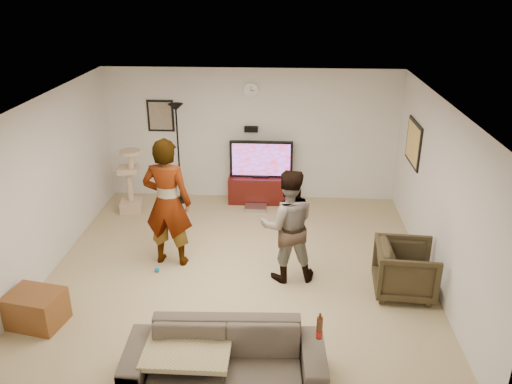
# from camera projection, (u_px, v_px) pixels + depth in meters

# --- Properties ---
(floor) EXTENTS (5.50, 5.50, 0.02)m
(floor) POSITION_uv_depth(u_px,v_px,m) (239.00, 269.00, 7.65)
(floor) COLOR tan
(floor) RESTS_ON ground
(ceiling) EXTENTS (5.50, 5.50, 0.02)m
(ceiling) POSITION_uv_depth(u_px,v_px,m) (237.00, 102.00, 6.68)
(ceiling) COLOR white
(ceiling) RESTS_ON wall_back
(wall_back) EXTENTS (5.50, 0.04, 2.50)m
(wall_back) POSITION_uv_depth(u_px,v_px,m) (251.00, 135.00, 9.70)
(wall_back) COLOR white
(wall_back) RESTS_ON floor
(wall_front) EXTENTS (5.50, 0.04, 2.50)m
(wall_front) POSITION_uv_depth(u_px,v_px,m) (211.00, 309.00, 4.63)
(wall_front) COLOR white
(wall_front) RESTS_ON floor
(wall_left) EXTENTS (0.04, 5.50, 2.50)m
(wall_left) POSITION_uv_depth(u_px,v_px,m) (45.00, 187.00, 7.31)
(wall_left) COLOR white
(wall_left) RESTS_ON floor
(wall_right) EXTENTS (0.04, 5.50, 2.50)m
(wall_right) POSITION_uv_depth(u_px,v_px,m) (439.00, 196.00, 7.02)
(wall_right) COLOR white
(wall_right) RESTS_ON floor
(wall_clock) EXTENTS (0.26, 0.04, 0.26)m
(wall_clock) POSITION_uv_depth(u_px,v_px,m) (251.00, 90.00, 9.34)
(wall_clock) COLOR white
(wall_clock) RESTS_ON wall_back
(wall_speaker) EXTENTS (0.25, 0.10, 0.10)m
(wall_speaker) POSITION_uv_depth(u_px,v_px,m) (251.00, 129.00, 9.59)
(wall_speaker) COLOR black
(wall_speaker) RESTS_ON wall_back
(picture_back) EXTENTS (0.42, 0.03, 0.52)m
(picture_back) POSITION_uv_depth(u_px,v_px,m) (161.00, 116.00, 9.63)
(picture_back) COLOR slate
(picture_back) RESTS_ON wall_back
(picture_right) EXTENTS (0.03, 0.78, 0.62)m
(picture_right) POSITION_uv_depth(u_px,v_px,m) (413.00, 143.00, 8.39)
(picture_right) COLOR #E2B959
(picture_right) RESTS_ON wall_right
(tv_stand) EXTENTS (1.23, 0.45, 0.51)m
(tv_stand) POSITION_uv_depth(u_px,v_px,m) (261.00, 189.00, 9.85)
(tv_stand) COLOR #3C0E0A
(tv_stand) RESTS_ON floor
(console_box) EXTENTS (0.40, 0.30, 0.07)m
(console_box) POSITION_uv_depth(u_px,v_px,m) (256.00, 208.00, 9.57)
(console_box) COLOR #BCBCBC
(console_box) RESTS_ON floor
(tv) EXTENTS (1.18, 0.08, 0.70)m
(tv) POSITION_uv_depth(u_px,v_px,m) (261.00, 159.00, 9.61)
(tv) COLOR black
(tv) RESTS_ON tv_stand
(tv_screen) EXTENTS (1.08, 0.01, 0.61)m
(tv_screen) POSITION_uv_depth(u_px,v_px,m) (261.00, 160.00, 9.57)
(tv_screen) COLOR #5C4AEB
(tv_screen) RESTS_ON tv
(floor_lamp) EXTENTS (0.32, 0.32, 1.89)m
(floor_lamp) POSITION_uv_depth(u_px,v_px,m) (179.00, 154.00, 9.61)
(floor_lamp) COLOR black
(floor_lamp) RESTS_ON floor
(cat_tree) EXTENTS (0.43, 0.43, 1.19)m
(cat_tree) POSITION_uv_depth(u_px,v_px,m) (129.00, 181.00, 9.31)
(cat_tree) COLOR tan
(cat_tree) RESTS_ON floor
(person_left) EXTENTS (0.76, 0.55, 1.95)m
(person_left) POSITION_uv_depth(u_px,v_px,m) (167.00, 203.00, 7.47)
(person_left) COLOR gray
(person_left) RESTS_ON floor
(person_right) EXTENTS (0.88, 0.73, 1.65)m
(person_right) POSITION_uv_depth(u_px,v_px,m) (288.00, 226.00, 7.13)
(person_right) COLOR #3D407F
(person_right) RESTS_ON floor
(sofa) EXTENTS (2.14, 0.91, 0.62)m
(sofa) POSITION_uv_depth(u_px,v_px,m) (225.00, 358.00, 5.41)
(sofa) COLOR #4C433A
(sofa) RESTS_ON floor
(throw_blanket) EXTENTS (0.90, 0.70, 0.06)m
(throw_blanket) POSITION_uv_depth(u_px,v_px,m) (188.00, 349.00, 5.39)
(throw_blanket) COLOR tan
(throw_blanket) RESTS_ON sofa
(beer_bottle) EXTENTS (0.06, 0.06, 0.25)m
(beer_bottle) POSITION_uv_depth(u_px,v_px,m) (319.00, 328.00, 5.19)
(beer_bottle) COLOR #4C2612
(beer_bottle) RESTS_ON sofa
(armchair) EXTENTS (0.85, 0.83, 0.73)m
(armchair) POSITION_uv_depth(u_px,v_px,m) (405.00, 269.00, 6.94)
(armchair) COLOR #342C1B
(armchair) RESTS_ON floor
(side_table) EXTENTS (0.74, 0.61, 0.44)m
(side_table) POSITION_uv_depth(u_px,v_px,m) (36.00, 309.00, 6.37)
(side_table) COLOR brown
(side_table) RESTS_ON floor
(toy_ball) EXTENTS (0.07, 0.07, 0.07)m
(toy_ball) POSITION_uv_depth(u_px,v_px,m) (157.00, 270.00, 7.55)
(toy_ball) COLOR #0770B1
(toy_ball) RESTS_ON floor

